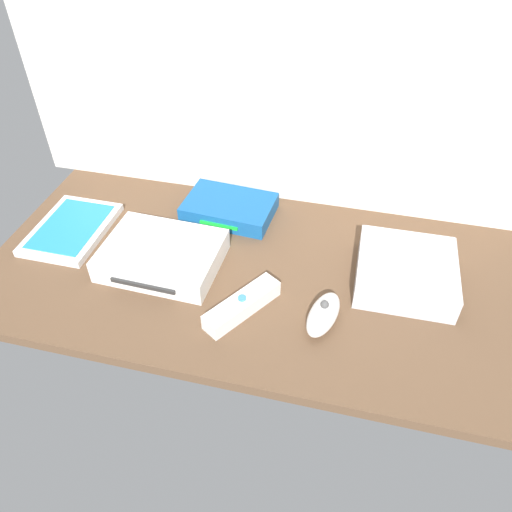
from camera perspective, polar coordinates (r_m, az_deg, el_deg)
The scene contains 8 objects.
ground_plane at distance 92.20cm, azimuth 0.00°, elevation -2.31°, with size 100.00×48.00×2.00cm, color brown.
back_wall at distance 95.40cm, azimuth 3.78°, elevation 22.69°, with size 110.00×1.20×64.00cm, color silver.
game_console at distance 93.24cm, azimuth -10.72°, elevation 0.08°, with size 21.56×17.08×4.40cm.
mini_computer at distance 91.79cm, azimuth 16.78°, elevation -1.67°, with size 17.22×17.22×5.30cm.
game_case at distance 106.47cm, azimuth -20.37°, elevation 2.93°, with size 13.70×19.07×1.56cm.
network_router at distance 104.00cm, azimuth -3.07°, elevation 5.53°, with size 18.85×13.34×3.40cm.
remote_wand at distance 83.82cm, azimuth -1.66°, elevation -5.62°, with size 10.97×14.42×3.40cm.
remote_nunchuk at distance 82.43cm, azimuth 7.72°, elevation -6.63°, with size 6.57×10.74×5.10cm.
Camera 1 is at (15.58, -64.14, 63.37)cm, focal length 34.93 mm.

